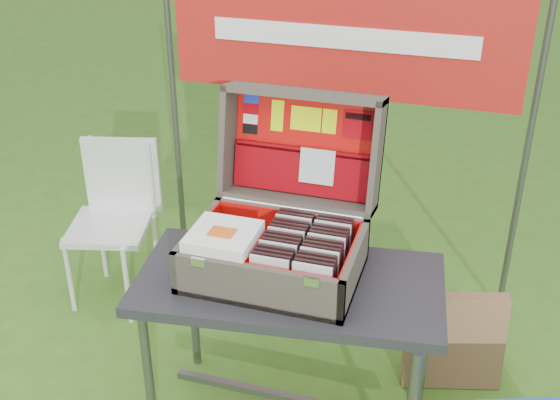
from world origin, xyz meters
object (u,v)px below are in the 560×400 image
(suitcase, at_px, (279,198))
(cardboard_box, at_px, (454,341))
(table, at_px, (289,354))
(chair, at_px, (109,229))

(suitcase, relative_size, cardboard_box, 1.40)
(cardboard_box, bearing_deg, table, -159.86)
(chair, bearing_deg, suitcase, -39.82)
(suitcase, xyz_separation_m, cardboard_box, (0.66, 0.36, -0.76))
(table, xyz_separation_m, suitcase, (-0.06, 0.07, 0.63))
(cardboard_box, bearing_deg, chair, 160.51)
(table, distance_m, chair, 1.20)
(suitcase, bearing_deg, table, -48.84)
(table, height_order, chair, chair)
(chair, relative_size, cardboard_box, 1.86)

